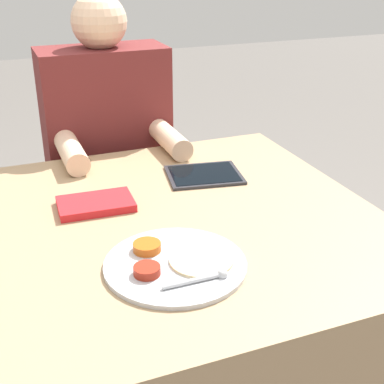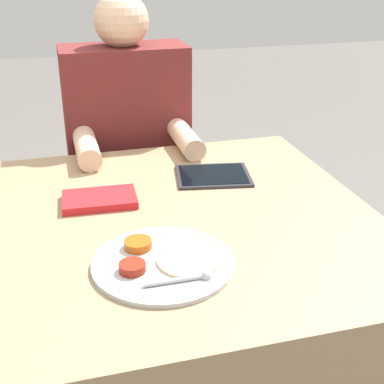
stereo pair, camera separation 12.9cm
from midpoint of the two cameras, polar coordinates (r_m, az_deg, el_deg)
name	(u,v)px [view 2 (the right image)]	position (r m, az deg, el deg)	size (l,w,h in m)	color
dining_table	(144,338)	(1.48, -2.61, -15.36)	(1.16, 0.98, 0.71)	#9E7F5B
thali_tray	(163,262)	(1.11, 0.22, -7.60)	(0.30, 0.30, 0.03)	#B7BABF
red_notebook	(100,200)	(1.38, -7.21, -0.91)	(0.19, 0.13, 0.02)	silver
tablet_device	(213,175)	(1.52, 4.69, 1.71)	(0.23, 0.20, 0.01)	#28282D
person_diner	(130,176)	(1.95, -4.78, 1.69)	(0.42, 0.44, 1.18)	black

